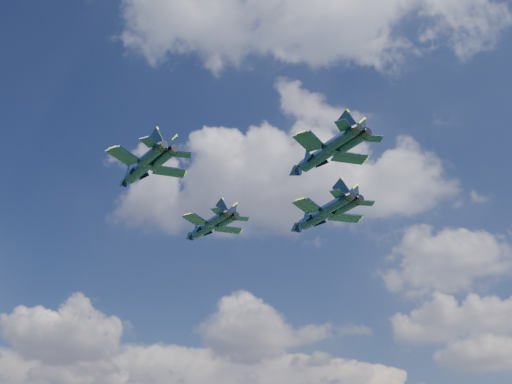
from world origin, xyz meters
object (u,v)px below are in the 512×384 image
object	(u,v)px
jet_lead	(204,229)
jet_slot	(317,157)
jet_left	(139,170)
jet_right	(316,217)

from	to	relation	value
jet_lead	jet_slot	world-z (taller)	jet_lead
jet_left	jet_slot	size ratio (longest dim) A/B	1.00
jet_right	jet_left	bearing A→B (deg)	179.92
jet_lead	jet_right	world-z (taller)	jet_right
jet_right	jet_slot	xyz separation A→B (m)	(2.54, -21.07, -1.18)
jet_lead	jet_left	xyz separation A→B (m)	(-2.92, -21.30, -0.25)
jet_lead	jet_left	size ratio (longest dim) A/B	0.99
jet_right	jet_slot	world-z (taller)	jet_right
jet_lead	jet_slot	size ratio (longest dim) A/B	1.00
jet_lead	jet_left	world-z (taller)	jet_lead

